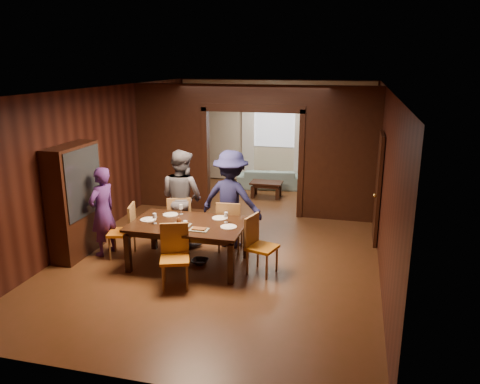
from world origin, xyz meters
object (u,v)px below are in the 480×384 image
(person_grey, at_px, (182,197))
(chair_right, at_px, (262,246))
(person_navy, at_px, (231,199))
(dining_table, at_px, (189,244))
(chair_left, at_px, (121,231))
(chair_far_r, at_px, (230,225))
(coffee_table, at_px, (266,189))
(chair_near, at_px, (175,257))
(person_purple, at_px, (103,212))
(chair_far_l, at_px, (180,220))
(hutch, at_px, (75,201))
(sofa, at_px, (270,178))

(person_grey, relative_size, chair_right, 1.88)
(person_navy, distance_m, dining_table, 1.25)
(chair_left, height_order, chair_far_r, same)
(person_grey, distance_m, coffee_table, 3.68)
(person_navy, bearing_deg, chair_far_r, 110.76)
(dining_table, distance_m, chair_near, 0.81)
(person_purple, bearing_deg, person_grey, 139.55)
(chair_left, distance_m, chair_right, 2.56)
(coffee_table, distance_m, chair_far_r, 3.63)
(chair_far_l, bearing_deg, person_navy, 169.20)
(chair_far_r, height_order, hutch, hutch)
(person_navy, bearing_deg, coffee_table, -80.86)
(chair_far_r, bearing_deg, person_navy, -83.11)
(dining_table, bearing_deg, person_purple, 176.94)
(person_grey, bearing_deg, chair_right, 173.69)
(sofa, relative_size, chair_far_r, 1.84)
(coffee_table, bearing_deg, dining_table, -96.42)
(coffee_table, xyz_separation_m, chair_near, (-0.43, -5.21, 0.28))
(sofa, height_order, chair_near, chair_near)
(dining_table, bearing_deg, hutch, -179.48)
(person_navy, relative_size, dining_table, 0.95)
(person_grey, height_order, chair_near, person_grey)
(chair_far_l, bearing_deg, hutch, 8.66)
(person_purple, height_order, person_navy, person_navy)
(person_purple, distance_m, chair_far_r, 2.30)
(person_purple, distance_m, sofa, 5.66)
(chair_near, xyz_separation_m, hutch, (-2.17, 0.78, 0.52))
(chair_far_r, bearing_deg, dining_table, 52.33)
(person_grey, relative_size, sofa, 1.02)
(person_grey, bearing_deg, person_navy, -152.06)
(coffee_table, bearing_deg, person_grey, -105.37)
(chair_right, relative_size, chair_far_l, 1.00)
(sofa, relative_size, chair_right, 1.84)
(person_purple, height_order, chair_near, person_purple)
(chair_left, bearing_deg, chair_far_r, 98.27)
(sofa, bearing_deg, hutch, 57.26)
(chair_left, relative_size, hutch, 0.48)
(dining_table, xyz_separation_m, hutch, (-2.11, -0.02, 0.62))
(person_navy, bearing_deg, chair_near, 86.84)
(person_purple, height_order, chair_right, person_purple)
(coffee_table, relative_size, chair_far_r, 0.82)
(dining_table, bearing_deg, person_grey, 116.42)
(person_purple, distance_m, dining_table, 1.70)
(person_navy, height_order, coffee_table, person_navy)
(person_grey, bearing_deg, dining_table, 138.70)
(person_grey, bearing_deg, chair_left, 69.07)
(person_purple, height_order, person_grey, person_grey)
(chair_far_l, distance_m, chair_far_r, 1.02)
(chair_left, bearing_deg, sofa, 148.02)
(coffee_table, xyz_separation_m, chair_far_l, (-0.99, -3.55, 0.28))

